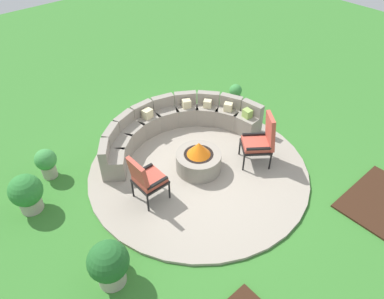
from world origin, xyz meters
TOP-DOWN VIEW (x-y plane):
  - ground_plane at (0.00, 0.00)m, footprint 24.00×24.00m
  - patio_circle at (0.00, 0.00)m, footprint 4.48×4.48m
  - mulch_bed_right at (2.02, -2.93)m, footprint 1.65×1.15m
  - fire_pit at (0.00, 0.00)m, footprint 0.92×0.92m
  - curved_stone_bench at (0.35, 1.21)m, footprint 3.62×2.01m
  - lounge_chair_front_left at (-1.27, 0.01)m, footprint 0.57×0.52m
  - lounge_chair_front_right at (1.10, -0.66)m, footprint 0.78×0.79m
  - potted_plant_0 at (2.36, 1.21)m, footprint 0.32×0.32m
  - potted_plant_1 at (-2.66, -0.96)m, footprint 0.63×0.63m
  - potted_plant_2 at (-2.99, 1.28)m, footprint 0.60×0.60m
  - potted_plant_3 at (-2.35, 1.89)m, footprint 0.43×0.43m
  - potted_plant_4 at (-2.54, -0.69)m, footprint 0.33×0.33m

SIDE VIEW (x-z plane):
  - ground_plane at x=0.00m, z-range 0.00..0.00m
  - mulch_bed_right at x=2.02m, z-range 0.00..0.04m
  - patio_circle at x=0.00m, z-range 0.00..0.06m
  - potted_plant_4 at x=-2.54m, z-range 0.03..0.58m
  - fire_pit at x=0.00m, z-range -0.02..0.66m
  - potted_plant_0 at x=2.36m, z-range 0.02..0.63m
  - curved_stone_bench at x=0.35m, z-range -0.01..0.71m
  - potted_plant_3 at x=-2.35m, z-range 0.05..0.70m
  - potted_plant_2 at x=-2.99m, z-range 0.03..0.81m
  - potted_plant_1 at x=-2.66m, z-range 0.04..0.87m
  - lounge_chair_front_left at x=-1.27m, z-range 0.10..1.11m
  - lounge_chair_front_right at x=1.10m, z-range 0.06..1.21m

